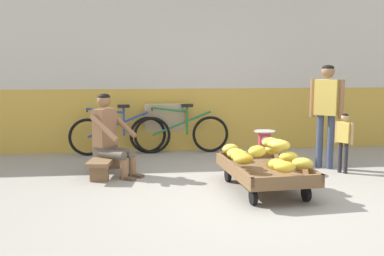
# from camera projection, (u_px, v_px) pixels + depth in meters

# --- Properties ---
(ground_plane) EXTENTS (80.00, 80.00, 0.00)m
(ground_plane) POSITION_uv_depth(u_px,v_px,m) (260.00, 202.00, 5.05)
(ground_plane) COLOR gray
(back_wall) EXTENTS (16.00, 0.30, 2.82)m
(back_wall) POSITION_uv_depth(u_px,v_px,m) (213.00, 71.00, 8.08)
(back_wall) COLOR gold
(back_wall) RESTS_ON ground
(banana_cart) EXTENTS (0.96, 1.51, 0.36)m
(banana_cart) POSITION_uv_depth(u_px,v_px,m) (264.00, 172.00, 5.47)
(banana_cart) COLOR brown
(banana_cart) RESTS_ON ground
(banana_pile) EXTENTS (0.93, 1.38, 0.26)m
(banana_pile) POSITION_uv_depth(u_px,v_px,m) (266.00, 154.00, 5.43)
(banana_pile) COLOR gold
(banana_pile) RESTS_ON banana_cart
(low_bench) EXTENTS (0.46, 1.13, 0.27)m
(low_bench) POSITION_uv_depth(u_px,v_px,m) (106.00, 161.00, 6.28)
(low_bench) COLOR brown
(low_bench) RESTS_ON ground
(vendor_seated) EXTENTS (0.74, 0.68, 1.14)m
(vendor_seated) POSITION_uv_depth(u_px,v_px,m) (110.00, 135.00, 6.19)
(vendor_seated) COLOR brown
(vendor_seated) RESTS_ON ground
(plastic_crate) EXTENTS (0.36, 0.28, 0.30)m
(plastic_crate) POSITION_uv_depth(u_px,v_px,m) (264.00, 161.00, 6.49)
(plastic_crate) COLOR red
(plastic_crate) RESTS_ON ground
(weighing_scale) EXTENTS (0.30, 0.30, 0.29)m
(weighing_scale) POSITION_uv_depth(u_px,v_px,m) (264.00, 140.00, 6.45)
(weighing_scale) COLOR #28282D
(weighing_scale) RESTS_ON plastic_crate
(bicycle_near_left) EXTENTS (1.65, 0.48, 0.86)m
(bicycle_near_left) POSITION_uv_depth(u_px,v_px,m) (118.00, 134.00, 7.66)
(bicycle_near_left) COLOR black
(bicycle_near_left) RESTS_ON ground
(bicycle_far_left) EXTENTS (1.66, 0.48, 0.86)m
(bicycle_far_left) POSITION_uv_depth(u_px,v_px,m) (181.00, 133.00, 7.80)
(bicycle_far_left) COLOR black
(bicycle_far_left) RESTS_ON ground
(sign_board) EXTENTS (0.70, 0.30, 0.86)m
(sign_board) POSITION_uv_depth(u_px,v_px,m) (164.00, 127.00, 7.96)
(sign_board) COLOR #C6B289
(sign_board) RESTS_ON ground
(customer_adult) EXTENTS (0.40, 0.35, 1.53)m
(customer_adult) POSITION_uv_depth(u_px,v_px,m) (327.00, 105.00, 6.57)
(customer_adult) COLOR #38425B
(customer_adult) RESTS_ON ground
(customer_child) EXTENTS (0.20, 0.22, 0.86)m
(customer_child) POSITION_uv_depth(u_px,v_px,m) (344.00, 136.00, 6.33)
(customer_child) COLOR #232328
(customer_child) RESTS_ON ground
(shopping_bag) EXTENTS (0.18, 0.12, 0.24)m
(shopping_bag) POSITION_uv_depth(u_px,v_px,m) (291.00, 169.00, 6.09)
(shopping_bag) COLOR #3370B7
(shopping_bag) RESTS_ON ground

